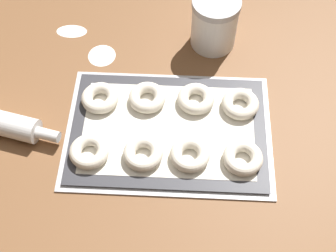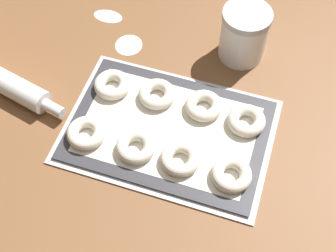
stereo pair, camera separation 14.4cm
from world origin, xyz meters
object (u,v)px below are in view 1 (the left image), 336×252
(bagel_back_mid_left, at_px, (147,98))
(flour_canister, at_px, (214,22))
(bagel_back_far_left, at_px, (100,98))
(bagel_back_mid_right, at_px, (196,99))
(bagel_front_mid_right, at_px, (190,155))
(bagel_front_far_right, at_px, (243,158))
(bagel_front_mid_left, at_px, (143,153))
(bagel_back_far_right, at_px, (240,104))
(baking_tray, at_px, (168,131))
(bagel_front_far_left, at_px, (89,152))

(bagel_back_mid_left, distance_m, flour_canister, 0.25)
(bagel_back_far_left, bearing_deg, bagel_back_mid_right, 2.12)
(bagel_front_mid_right, bearing_deg, bagel_front_far_right, -1.39)
(bagel_front_mid_left, distance_m, bagel_back_far_right, 0.24)
(bagel_front_mid_left, xyz_separation_m, bagel_front_mid_right, (0.10, 0.00, 0.00))
(bagel_back_mid_right, bearing_deg, bagel_back_mid_left, -179.10)
(bagel_front_mid_left, relative_size, bagel_back_far_left, 1.00)
(baking_tray, relative_size, bagel_back_mid_left, 5.37)
(baking_tray, distance_m, bagel_back_far_right, 0.17)
(bagel_front_mid_left, relative_size, bagel_front_far_right, 1.00)
(bagel_back_far_left, relative_size, bagel_back_mid_left, 1.00)
(baking_tray, xyz_separation_m, bagel_back_mid_right, (0.06, 0.07, 0.02))
(bagel_front_far_left, distance_m, flour_canister, 0.43)
(bagel_front_far_left, bearing_deg, bagel_front_mid_left, 0.57)
(bagel_back_far_left, bearing_deg, flour_canister, 38.93)
(baking_tray, relative_size, bagel_back_far_left, 5.37)
(baking_tray, distance_m, bagel_back_mid_left, 0.09)
(bagel_front_far_right, distance_m, bagel_back_far_right, 0.14)
(bagel_front_mid_right, distance_m, bagel_back_far_left, 0.24)
(bagel_back_mid_left, relative_size, flour_canister, 0.63)
(bagel_back_far_left, bearing_deg, bagel_front_mid_right, -33.56)
(bagel_front_far_left, height_order, bagel_back_mid_right, same)
(bagel_front_mid_right, bearing_deg, baking_tray, 125.41)
(baking_tray, bearing_deg, bagel_front_mid_right, -54.59)
(bagel_front_far_left, bearing_deg, baking_tray, 23.92)
(bagel_front_far_left, height_order, bagel_back_far_right, same)
(bagel_back_far_right, distance_m, flour_canister, 0.22)
(bagel_front_far_left, distance_m, bagel_back_far_right, 0.34)
(baking_tray, bearing_deg, bagel_front_far_left, -156.08)
(bagel_front_mid_left, xyz_separation_m, flour_canister, (0.14, 0.34, 0.04))
(bagel_front_far_left, relative_size, bagel_front_far_right, 1.00)
(bagel_front_far_left, distance_m, bagel_back_mid_left, 0.18)
(bagel_back_far_left, distance_m, bagel_back_mid_right, 0.21)
(bagel_front_mid_right, xyz_separation_m, bagel_back_far_right, (0.11, 0.13, 0.00))
(bagel_front_mid_left, distance_m, bagel_front_far_right, 0.20)
(bagel_back_far_left, height_order, flour_canister, flour_canister)
(bagel_front_far_left, bearing_deg, flour_canister, 53.02)
(bagel_back_far_left, bearing_deg, bagel_front_far_right, -23.79)
(bagel_front_far_left, xyz_separation_m, bagel_front_mid_right, (0.21, 0.00, 0.00))
(bagel_front_mid_right, xyz_separation_m, bagel_back_far_left, (-0.20, 0.13, 0.00))
(bagel_back_far_right, bearing_deg, bagel_front_mid_left, -146.54)
(bagel_front_mid_right, relative_size, flour_canister, 0.63)
(bagel_front_far_left, distance_m, bagel_front_mid_right, 0.21)
(baking_tray, xyz_separation_m, bagel_front_far_left, (-0.16, -0.07, 0.02))
(bagel_front_far_left, relative_size, bagel_back_mid_right, 1.00)
(bagel_front_far_right, relative_size, bagel_back_mid_right, 1.00)
(baking_tray, bearing_deg, bagel_back_mid_left, 124.33)
(baking_tray, relative_size, flour_canister, 3.36)
(bagel_front_mid_left, xyz_separation_m, bagel_back_mid_right, (0.11, 0.14, 0.00))
(baking_tray, bearing_deg, bagel_back_far_right, 22.74)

